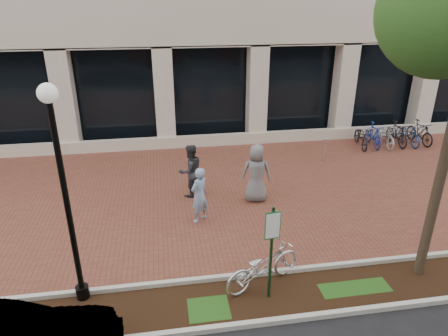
{
  "coord_description": "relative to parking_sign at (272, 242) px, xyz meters",
  "views": [
    {
      "loc": [
        -2.17,
        -11.88,
        6.06
      ],
      "look_at": [
        -0.37,
        -0.8,
        1.21
      ],
      "focal_mm": 32.0,
      "sensor_mm": 36.0,
      "label": 1
    }
  ],
  "objects": [
    {
      "name": "ground",
      "position": [
        0.11,
        5.25,
        -1.44
      ],
      "size": [
        120.0,
        120.0,
        0.0
      ],
      "primitive_type": "plane",
      "color": "black",
      "rests_on": "ground"
    },
    {
      "name": "brick_plaza",
      "position": [
        0.11,
        5.25,
        -1.43
      ],
      "size": [
        40.0,
        9.0,
        0.01
      ],
      "primitive_type": "cube",
      "color": "brown",
      "rests_on": "ground"
    },
    {
      "name": "planting_strip",
      "position": [
        0.11,
        -0.0,
        -1.43
      ],
      "size": [
        40.0,
        1.5,
        0.01
      ],
      "primitive_type": "cube",
      "color": "black",
      "rests_on": "ground"
    },
    {
      "name": "curb_plaza_side",
      "position": [
        0.11,
        0.75,
        -1.38
      ],
      "size": [
        40.0,
        0.12,
        0.12
      ],
      "primitive_type": "cube",
      "color": "beige",
      "rests_on": "ground"
    },
    {
      "name": "curb_street_side",
      "position": [
        0.11,
        -0.75,
        -1.38
      ],
      "size": [
        40.0,
        0.12,
        0.12
      ],
      "primitive_type": "cube",
      "color": "beige",
      "rests_on": "ground"
    },
    {
      "name": "parking_sign",
      "position": [
        0.0,
        0.0,
        0.0
      ],
      "size": [
        0.34,
        0.07,
        2.24
      ],
      "rotation": [
        0.0,
        0.0,
        0.11
      ],
      "color": "#14391A",
      "rests_on": "ground"
    },
    {
      "name": "lamppost",
      "position": [
        -4.0,
        0.65,
        1.2
      ],
      "size": [
        0.36,
        0.36,
        4.68
      ],
      "color": "black",
      "rests_on": "ground"
    },
    {
      "name": "locked_bicycle",
      "position": [
        -0.03,
        0.45,
        -0.92
      ],
      "size": [
        2.09,
        1.43,
        1.04
      ],
      "primitive_type": "imported",
      "rotation": [
        0.0,
        0.0,
        1.99
      ],
      "color": "silver",
      "rests_on": "ground"
    },
    {
      "name": "pedestrian_left",
      "position": [
        -1.14,
        3.48,
        -0.6
      ],
      "size": [
        0.72,
        0.7,
        1.67
      ],
      "primitive_type": "imported",
      "rotation": [
        0.0,
        0.0,
        3.84
      ],
      "color": "#87A3CA",
      "rests_on": "ground"
    },
    {
      "name": "pedestrian_mid",
      "position": [
        -1.25,
        5.13,
        -0.55
      ],
      "size": [
        1.07,
        0.98,
        1.77
      ],
      "primitive_type": "imported",
      "rotation": [
        0.0,
        0.0,
        3.6
      ],
      "color": "#2C2C31",
      "rests_on": "ground"
    },
    {
      "name": "pedestrian_right",
      "position": [
        0.76,
        4.47,
        -0.49
      ],
      "size": [
        1.03,
        0.79,
        1.89
      ],
      "primitive_type": "imported",
      "rotation": [
        0.0,
        0.0,
        2.93
      ],
      "color": "slate",
      "rests_on": "ground"
    },
    {
      "name": "bollard",
      "position": [
        4.19,
        7.21,
        -0.92
      ],
      "size": [
        0.12,
        0.12,
        1.02
      ],
      "color": "silver",
      "rests_on": "ground"
    },
    {
      "name": "bike_rack_cluster",
      "position": [
        7.78,
        8.56,
        -0.95
      ],
      "size": [
        3.52,
        1.85,
        1.03
      ],
      "rotation": [
        0.0,
        0.0,
        -0.08
      ],
      "color": "black",
      "rests_on": "ground"
    }
  ]
}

